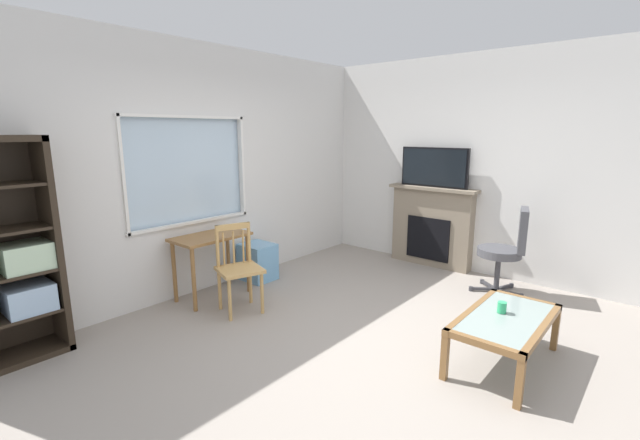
{
  "coord_description": "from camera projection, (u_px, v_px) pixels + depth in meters",
  "views": [
    {
      "loc": [
        -2.79,
        -1.91,
        1.84
      ],
      "look_at": [
        0.34,
        0.76,
        0.96
      ],
      "focal_mm": 23.68,
      "sensor_mm": 36.0,
      "label": 1
    }
  ],
  "objects": [
    {
      "name": "wall_right",
      "position": [
        484.0,
        166.0,
        5.37
      ],
      "size": [
        0.12,
        4.74,
        2.79
      ],
      "primitive_type": "cube",
      "color": "silver",
      "rests_on": "ground"
    },
    {
      "name": "desk_under_window",
      "position": [
        211.0,
        246.0,
        4.65
      ],
      "size": [
        0.82,
        0.47,
        0.71
      ],
      "color": "olive",
      "rests_on": "ground"
    },
    {
      "name": "fireplace",
      "position": [
        431.0,
        226.0,
        5.81
      ],
      "size": [
        0.26,
        1.22,
        1.1
      ],
      "color": "gray",
      "rests_on": "ground"
    },
    {
      "name": "office_chair",
      "position": [
        508.0,
        247.0,
        4.76
      ],
      "size": [
        0.58,
        0.56,
        1.0
      ],
      "color": "#4C4C51",
      "rests_on": "ground"
    },
    {
      "name": "coffee_table",
      "position": [
        505.0,
        323.0,
        3.33
      ],
      "size": [
        1.08,
        0.58,
        0.41
      ],
      "color": "#8C9E99",
      "rests_on": "ground"
    },
    {
      "name": "wall_back_with_window",
      "position": [
        202.0,
        170.0,
        4.83
      ],
      "size": [
        5.23,
        0.15,
        2.79
      ],
      "color": "silver",
      "rests_on": "ground"
    },
    {
      "name": "ground",
      "position": [
        361.0,
        347.0,
        3.67
      ],
      "size": [
        6.23,
        5.54,
        0.02
      ],
      "primitive_type": "cube",
      "color": "#9E9389"
    },
    {
      "name": "tv",
      "position": [
        434.0,
        167.0,
        5.62
      ],
      "size": [
        0.06,
        0.93,
        0.53
      ],
      "color": "black",
      "rests_on": "fireplace"
    },
    {
      "name": "wooden_chair",
      "position": [
        238.0,
        268.0,
        4.32
      ],
      "size": [
        0.53,
        0.51,
        0.9
      ],
      "color": "tan",
      "rests_on": "ground"
    },
    {
      "name": "sippy_cup",
      "position": [
        502.0,
        307.0,
        3.38
      ],
      "size": [
        0.07,
        0.07,
        0.09
      ],
      "primitive_type": "cylinder",
      "color": "#33B770",
      "rests_on": "coffee_table"
    },
    {
      "name": "plastic_drawer_unit",
      "position": [
        258.0,
        262.0,
        5.29
      ],
      "size": [
        0.35,
        0.4,
        0.46
      ],
      "primitive_type": "cube",
      "color": "#72ADDB",
      "rests_on": "ground"
    }
  ]
}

